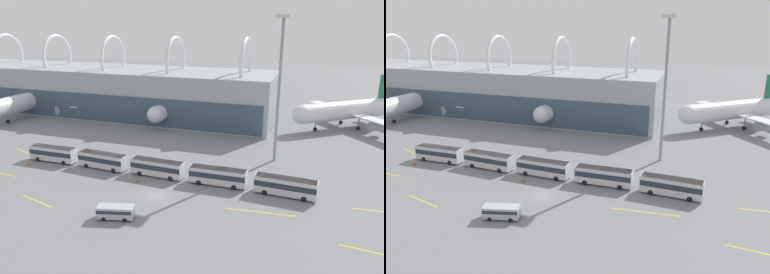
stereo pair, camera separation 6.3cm
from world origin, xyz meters
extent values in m
plane|color=slate|center=(0.00, 0.00, 0.00)|extent=(440.00, 440.00, 0.00)
cube|color=#9EA3A8|center=(-50.16, 53.44, 7.58)|extent=(127.84, 25.64, 15.16)
cube|color=#384C5B|center=(-50.16, 40.52, 4.67)|extent=(125.28, 0.20, 8.34)
torus|color=white|center=(-83.14, 53.44, 18.29)|extent=(1.10, 15.00, 15.00)
torus|color=white|center=(-61.16, 53.44, 18.29)|extent=(1.10, 15.00, 15.00)
torus|color=white|center=(-39.17, 53.44, 18.29)|extent=(1.10, 15.00, 15.00)
torus|color=white|center=(-17.18, 53.44, 18.29)|extent=(1.10, 15.00, 15.00)
torus|color=white|center=(4.80, 53.44, 18.29)|extent=(1.10, 15.00, 15.00)
cylinder|color=silver|center=(-63.55, 40.76, 5.12)|extent=(6.54, 30.01, 5.48)
cone|color=silver|center=(-63.02, 55.67, 5.12)|extent=(5.44, 6.73, 5.21)
cube|color=silver|center=(-63.49, 42.58, 4.16)|extent=(36.85, 4.52, 0.35)
cylinder|color=gray|center=(-53.20, 42.21, 2.56)|extent=(2.83, 3.71, 2.71)
cylinder|color=gray|center=(-73.78, 42.95, 2.56)|extent=(2.83, 3.71, 2.71)
cube|color=#19724C|center=(-63.05, 54.94, 10.31)|extent=(0.62, 6.12, 8.73)
cube|color=silver|center=(-63.05, 54.94, 5.67)|extent=(14.35, 3.71, 0.28)
cylinder|color=gray|center=(-63.91, 30.76, 2.56)|extent=(0.36, 0.36, 4.02)
cylinder|color=black|center=(-63.91, 30.76, 0.55)|extent=(0.49, 1.12, 1.10)
cylinder|color=gray|center=(-59.93, 42.45, 2.56)|extent=(0.36, 0.36, 4.02)
cylinder|color=black|center=(-59.93, 42.45, 0.55)|extent=(0.49, 1.12, 1.10)
cylinder|color=gray|center=(-67.05, 42.71, 2.56)|extent=(0.36, 0.36, 4.02)
cylinder|color=black|center=(-67.05, 42.71, 0.55)|extent=(0.49, 1.12, 1.10)
cylinder|color=silver|center=(-15.00, 54.00, 4.64)|extent=(9.85, 32.28, 4.84)
sphere|color=silver|center=(-17.54, 38.24, 4.64)|extent=(4.74, 4.74, 4.74)
cone|color=silver|center=(-12.46, 69.76, 4.64)|extent=(5.65, 7.65, 4.60)
cube|color=silver|center=(-14.69, 55.92, 3.80)|extent=(36.17, 9.76, 0.35)
cylinder|color=gray|center=(-4.75, 54.32, 2.28)|extent=(2.98, 3.40, 2.53)
cylinder|color=gray|center=(-24.63, 57.52, 2.28)|extent=(2.98, 3.40, 2.53)
cube|color=#1E4799|center=(-12.59, 68.99, 9.89)|extent=(1.40, 6.31, 9.05)
cube|color=silver|center=(-12.59, 68.99, 5.13)|extent=(12.93, 5.16, 0.28)
cylinder|color=gray|center=(-16.70, 43.43, 2.35)|extent=(0.36, 0.36, 3.61)
cylinder|color=black|center=(-16.70, 43.43, 0.55)|extent=(0.62, 1.16, 1.10)
cylinder|color=gray|center=(-11.58, 55.42, 2.35)|extent=(0.36, 0.36, 3.61)
cylinder|color=black|center=(-11.58, 55.42, 0.55)|extent=(0.62, 1.16, 1.10)
cylinder|color=gray|center=(-17.80, 56.42, 2.35)|extent=(0.36, 0.36, 3.61)
cylinder|color=black|center=(-17.80, 56.42, 0.55)|extent=(0.62, 1.16, 1.10)
cylinder|color=silver|center=(33.56, 59.42, 5.29)|extent=(27.11, 23.77, 5.42)
sphere|color=silver|center=(21.73, 49.62, 5.29)|extent=(5.31, 5.31, 5.31)
cube|color=silver|center=(35.00, 60.61, 4.34)|extent=(25.16, 29.15, 0.35)
cylinder|color=gray|center=(41.15, 53.19, 2.78)|extent=(4.55, 4.40, 2.62)
cylinder|color=gray|center=(28.85, 68.03, 2.78)|extent=(4.55, 4.40, 2.62)
cylinder|color=gray|center=(25.62, 52.84, 2.65)|extent=(0.36, 0.36, 4.20)
cylinder|color=black|center=(25.62, 52.84, 0.55)|extent=(1.13, 1.05, 1.10)
cylinder|color=gray|center=(37.24, 57.90, 2.65)|extent=(0.36, 0.36, 4.20)
cylinder|color=black|center=(37.24, 57.90, 0.55)|extent=(1.13, 1.05, 1.10)
cylinder|color=gray|center=(32.75, 63.32, 2.65)|extent=(0.36, 0.36, 4.20)
cylinder|color=black|center=(32.75, 63.32, 0.55)|extent=(1.13, 1.05, 1.10)
cube|color=silver|center=(-28.69, 8.35, 1.88)|extent=(11.07, 2.69, 3.00)
cube|color=#232D38|center=(-28.69, 8.35, 2.18)|extent=(10.85, 2.72, 1.05)
cube|color=silver|center=(-28.69, 8.35, 3.32)|extent=(10.73, 2.61, 0.12)
cylinder|color=black|center=(-25.28, 9.59, 0.50)|extent=(1.00, 0.31, 1.00)
cylinder|color=black|center=(-25.26, 7.17, 0.50)|extent=(1.00, 0.31, 1.00)
cylinder|color=black|center=(-32.13, 9.54, 0.50)|extent=(1.00, 0.31, 1.00)
cylinder|color=black|center=(-32.11, 7.12, 0.50)|extent=(1.00, 0.31, 1.00)
cube|color=silver|center=(-16.05, 8.31, 1.88)|extent=(11.19, 3.32, 3.00)
cube|color=#232D38|center=(-16.05, 8.31, 2.18)|extent=(10.97, 3.33, 1.05)
cube|color=silver|center=(-16.05, 8.31, 3.32)|extent=(10.86, 3.22, 0.12)
cylinder|color=black|center=(-12.55, 9.30, 0.50)|extent=(1.02, 0.36, 1.00)
cylinder|color=black|center=(-12.71, 6.89, 0.50)|extent=(1.02, 0.36, 1.00)
cylinder|color=black|center=(-19.39, 9.74, 0.50)|extent=(1.02, 0.36, 1.00)
cylinder|color=black|center=(-19.54, 7.33, 0.50)|extent=(1.02, 0.36, 1.00)
cube|color=silver|center=(-3.40, 8.32, 1.88)|extent=(11.16, 3.14, 3.00)
cube|color=#232D38|center=(-3.40, 8.32, 2.18)|extent=(10.94, 3.16, 1.05)
cube|color=silver|center=(-3.40, 8.32, 3.32)|extent=(10.83, 3.05, 0.12)
cylinder|color=black|center=(0.08, 9.36, 0.50)|extent=(1.01, 0.35, 1.00)
cylinder|color=black|center=(-0.04, 6.95, 0.50)|extent=(1.01, 0.35, 1.00)
cylinder|color=black|center=(-6.76, 9.69, 0.50)|extent=(1.01, 0.35, 1.00)
cylinder|color=black|center=(-6.88, 7.28, 0.50)|extent=(1.01, 0.35, 1.00)
cube|color=silver|center=(9.25, 8.26, 1.88)|extent=(11.08, 2.76, 3.00)
cube|color=#232D38|center=(9.25, 8.26, 2.18)|extent=(10.86, 2.79, 1.05)
cube|color=silver|center=(9.25, 8.26, 3.32)|extent=(10.75, 2.68, 0.12)
cylinder|color=black|center=(12.66, 9.52, 0.50)|extent=(1.00, 0.31, 1.00)
cylinder|color=black|center=(12.69, 7.10, 0.50)|extent=(1.00, 0.31, 1.00)
cylinder|color=black|center=(5.81, 9.43, 0.50)|extent=(1.00, 0.31, 1.00)
cylinder|color=black|center=(5.84, 7.01, 0.50)|extent=(1.00, 0.31, 1.00)
cube|color=silver|center=(21.90, 7.81, 1.88)|extent=(11.19, 3.32, 3.00)
cube|color=#232D38|center=(21.90, 7.81, 2.18)|extent=(10.97, 3.33, 1.05)
cube|color=silver|center=(21.90, 7.81, 3.32)|extent=(10.86, 3.22, 0.12)
cylinder|color=black|center=(25.39, 8.80, 0.50)|extent=(1.02, 0.36, 1.00)
cylinder|color=black|center=(25.24, 6.38, 0.50)|extent=(1.02, 0.36, 1.00)
cylinder|color=black|center=(18.56, 9.24, 0.50)|extent=(1.02, 0.36, 1.00)
cylinder|color=black|center=(18.40, 6.82, 0.50)|extent=(1.02, 0.36, 1.00)
cube|color=#B2B7BC|center=(-2.60, -9.42, 1.23)|extent=(6.13, 3.56, 1.87)
cube|color=#232D38|center=(-2.60, -9.42, 1.53)|extent=(5.97, 3.54, 0.56)
cylinder|color=black|center=(-1.24, -8.01, 0.35)|extent=(0.73, 0.39, 0.70)
cylinder|color=black|center=(-0.72, -9.97, 0.35)|extent=(0.73, 0.39, 0.70)
cylinder|color=black|center=(-4.48, -8.87, 0.35)|extent=(0.73, 0.39, 0.70)
cylinder|color=black|center=(-3.95, -10.83, 0.35)|extent=(0.73, 0.39, 0.70)
cylinder|color=gray|center=(17.72, 25.18, 15.36)|extent=(0.62, 0.62, 30.73)
cube|color=silver|center=(17.72, 25.18, 31.00)|extent=(2.80, 2.80, 0.70)
cube|color=yellow|center=(-18.65, -8.77, 0.00)|extent=(8.07, 2.32, 0.01)
cube|color=yellow|center=(37.84, 7.06, 0.00)|extent=(9.68, 0.99, 0.01)
cube|color=yellow|center=(-39.24, 11.08, 0.00)|extent=(7.95, 2.95, 0.01)
cube|color=yellow|center=(33.83, -5.76, 0.00)|extent=(6.33, 0.88, 0.01)
cube|color=yellow|center=(18.60, 0.16, 0.00)|extent=(11.49, 1.29, 0.01)
cube|color=black|center=(-32.62, 4.79, 0.01)|extent=(0.64, 0.64, 0.02)
cone|color=#EA5914|center=(-32.62, 4.79, 0.41)|extent=(0.47, 0.47, 0.78)
cube|color=black|center=(-5.88, 4.49, 0.01)|extent=(0.63, 0.63, 0.02)
cone|color=#EA5914|center=(-5.88, 4.49, 0.37)|extent=(0.46, 0.46, 0.68)
camera|label=1|loc=(26.35, -55.41, 30.07)|focal=35.00mm
camera|label=2|loc=(26.41, -55.39, 30.07)|focal=35.00mm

